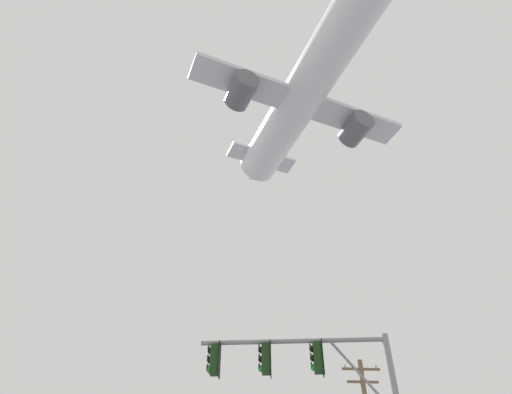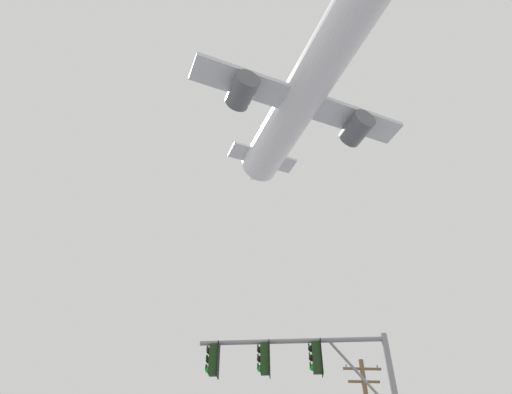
% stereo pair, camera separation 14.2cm
% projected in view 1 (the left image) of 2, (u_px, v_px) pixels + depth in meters
% --- Properties ---
extents(signal_pole_near, '(5.78, 0.98, 6.78)m').
position_uv_depth(signal_pole_near, '(318.00, 389.00, 12.67)').
color(signal_pole_near, gray).
rests_on(signal_pole_near, ground).
extents(airplane, '(20.90, 27.06, 7.51)m').
position_uv_depth(airplane, '(303.00, 94.00, 40.90)').
color(airplane, white).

